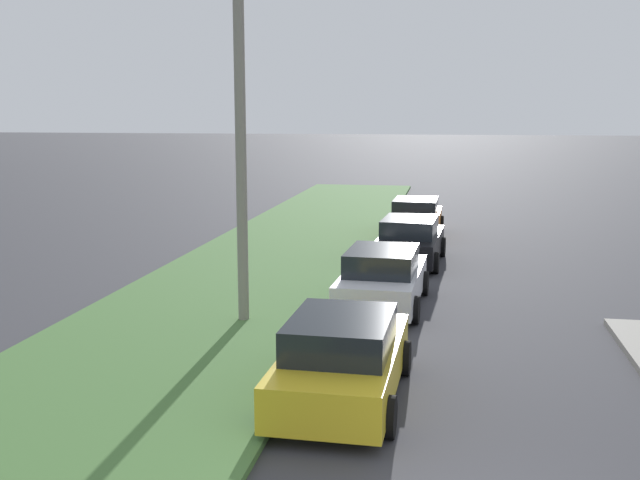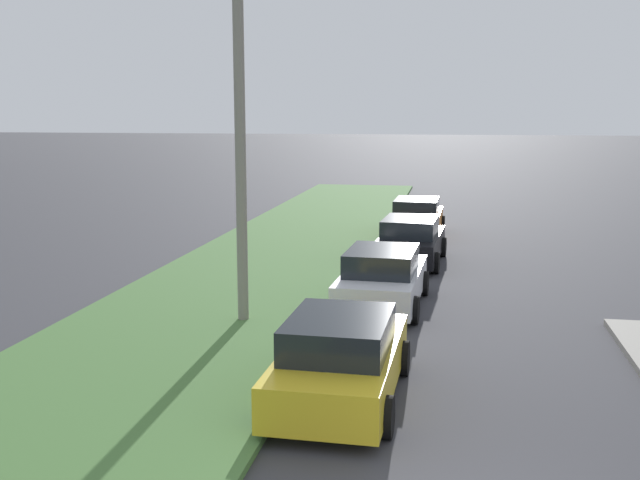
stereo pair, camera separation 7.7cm
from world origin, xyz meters
The scene contains 6 objects.
grass_median centered at (10.00, 6.10, 0.06)m, with size 60.00×6.00×0.12m, color #477238.
parked_car_yellow centered at (4.57, 2.26, 0.72)m, with size 4.34×2.09×1.47m.
parked_car_white centered at (10.66, 2.16, 0.72)m, with size 4.37×2.16×1.47m.
parked_car_black centered at (16.13, 1.80, 0.72)m, with size 4.40×2.22×1.47m.
parked_car_orange centered at (21.34, 1.88, 0.72)m, with size 4.35×2.11×1.47m.
streetlight centered at (8.72, 4.76, 4.39)m, with size 0.97×2.83×7.50m.
Camera 2 is at (-7.08, 0.50, 4.74)m, focal length 41.89 mm.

